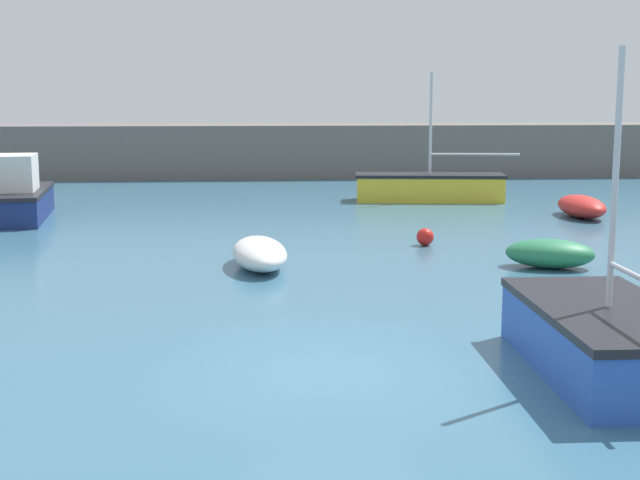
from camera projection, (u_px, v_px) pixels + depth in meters
name	position (u px, v px, depth m)	size (l,w,h in m)	color
ground_plane	(335.00, 377.00, 12.67)	(120.00, 120.00, 0.20)	#38667F
harbor_breakwater	(281.00, 150.00, 41.75)	(58.46, 3.59, 2.41)	#66605B
rowboat_white_midwater	(260.00, 253.00, 19.96)	(1.47, 2.99, 0.66)	white
rowboat_blue_near	(581.00, 206.00, 28.06)	(1.23, 2.73, 0.69)	red
dinghy_near_pier	(550.00, 253.00, 19.98)	(2.22, 1.70, 0.65)	#287A4C
sailboat_twin_hulled	(430.00, 187.00, 32.23)	(5.93, 2.12, 4.61)	yellow
cabin_cruiser_white	(10.00, 196.00, 27.49)	(2.72, 5.12, 2.02)	navy
sailboat_short_mast	(607.00, 340.00, 12.41)	(1.97, 4.11, 4.51)	#2D56B7
mooring_buoy_red	(425.00, 237.00, 22.90)	(0.45, 0.45, 0.45)	red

